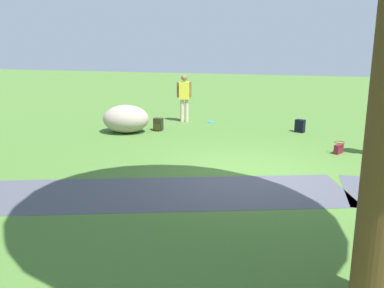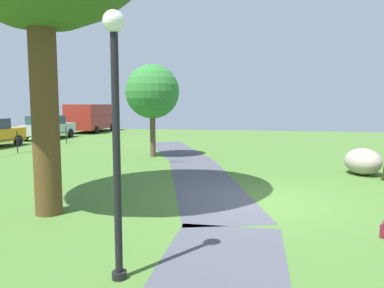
# 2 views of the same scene
# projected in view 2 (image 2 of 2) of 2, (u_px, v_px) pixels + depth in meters

# --- Properties ---
(ground_plane) EXTENTS (48.00, 48.00, 0.00)m
(ground_plane) POSITION_uv_depth(u_px,v_px,m) (261.00, 201.00, 8.87)
(ground_plane) COLOR #48722F
(footpath_segment_mid) EXTENTS (8.20, 4.05, 0.01)m
(footpath_segment_mid) POSITION_uv_depth(u_px,v_px,m) (205.00, 182.00, 10.98)
(footpath_segment_mid) COLOR #494B57
(footpath_segment_mid) RESTS_ON ground
(footpath_segment_far) EXTENTS (8.08, 4.90, 0.01)m
(footpath_segment_far) POSITION_uv_depth(u_px,v_px,m) (176.00, 150.00, 18.83)
(footpath_segment_far) COLOR #494B57
(footpath_segment_far) RESTS_ON ground
(young_tree_near_path) EXTENTS (2.36, 2.36, 4.05)m
(young_tree_near_path) POSITION_uv_depth(u_px,v_px,m) (152.00, 92.00, 16.04)
(young_tree_near_path) COLOR brown
(young_tree_near_path) RESTS_ON ground
(lamp_post) EXTENTS (0.28, 0.28, 3.49)m
(lamp_post) POSITION_uv_depth(u_px,v_px,m) (116.00, 117.00, 4.69)
(lamp_post) COLOR black
(lamp_post) RESTS_ON ground
(lawn_boulder) EXTENTS (1.58, 1.32, 0.87)m
(lawn_boulder) POSITION_uv_depth(u_px,v_px,m) (363.00, 161.00, 12.19)
(lawn_boulder) COLOR #A59688
(lawn_boulder) RESTS_ON ground
(parked_coupe_black) EXTENTS (4.41, 2.04, 1.56)m
(parked_coupe_black) POSITION_uv_depth(u_px,v_px,m) (48.00, 127.00, 24.59)
(parked_coupe_black) COLOR #B0C1BC
(parked_coupe_black) RESTS_ON ground
(delivery_van) EXTENTS (5.59, 2.77, 2.30)m
(delivery_van) POSITION_uv_depth(u_px,v_px,m) (91.00, 117.00, 30.76)
(delivery_van) COLOR maroon
(delivery_van) RESTS_ON ground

